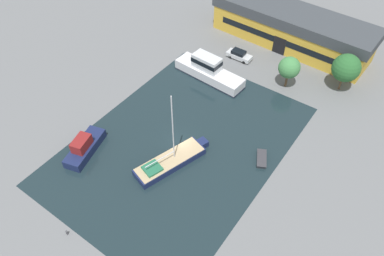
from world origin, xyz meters
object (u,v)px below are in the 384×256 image
object	(u,v)px
quay_tree_near_building	(289,68)
sailboat_moored	(171,161)
warehouse_building	(292,28)
motor_cruiser	(209,71)
quay_tree_by_water	(346,68)
cabin_boat	(84,147)
small_dinghy	(262,159)
parked_car	(239,55)

from	to	relation	value
quay_tree_near_building	sailboat_moored	xyz separation A→B (m)	(-5.32, -24.01, -3.13)
warehouse_building	quay_tree_near_building	xyz separation A→B (m)	(5.07, -11.78, 0.39)
motor_cruiser	quay_tree_near_building	bearing A→B (deg)	-60.63
quay_tree_near_building	motor_cruiser	bearing A→B (deg)	-154.24
quay_tree_by_water	cabin_boat	distance (m)	41.36
warehouse_building	sailboat_moored	xyz separation A→B (m)	(-0.25, -35.78, -2.74)
quay_tree_near_building	cabin_boat	xyz separation A→B (m)	(-16.25, -29.28, -2.72)
quay_tree_by_water	sailboat_moored	bearing A→B (deg)	-114.26
warehouse_building	cabin_boat	size ratio (longest dim) A/B	3.94
sailboat_moored	small_dinghy	size ratio (longest dim) A/B	3.48
warehouse_building	motor_cruiser	size ratio (longest dim) A/B	2.37
motor_cruiser	cabin_boat	world-z (taller)	motor_cruiser
sailboat_moored	motor_cruiser	world-z (taller)	sailboat_moored
quay_tree_near_building	parked_car	distance (m)	10.80
quay_tree_by_water	sailboat_moored	xyz separation A→B (m)	(-12.81, -28.43, -3.66)
quay_tree_near_building	quay_tree_by_water	world-z (taller)	quay_tree_by_water
quay_tree_near_building	quay_tree_by_water	distance (m)	8.72
small_dinghy	quay_tree_by_water	bearing A→B (deg)	-126.10
motor_cruiser	sailboat_moored	bearing A→B (deg)	-157.53
quay_tree_by_water	small_dinghy	size ratio (longest dim) A/B	1.92
parked_car	quay_tree_by_water	bearing A→B (deg)	97.20
quay_tree_near_building	small_dinghy	distance (m)	17.23
quay_tree_near_building	quay_tree_by_water	bearing A→B (deg)	30.56
quay_tree_near_building	sailboat_moored	distance (m)	24.79
warehouse_building	quay_tree_by_water	bearing A→B (deg)	-28.19
sailboat_moored	motor_cruiser	distance (m)	19.47
quay_tree_near_building	cabin_boat	distance (m)	33.60
sailboat_moored	parked_car	bearing A→B (deg)	117.84
parked_car	sailboat_moored	bearing A→B (deg)	10.25
motor_cruiser	small_dinghy	xyz separation A→B (m)	(15.96, -10.70, -1.23)
sailboat_moored	small_dinghy	xyz separation A→B (m)	(9.67, 7.71, -0.35)
motor_cruiser	small_dinghy	size ratio (longest dim) A/B	3.75
warehouse_building	motor_cruiser	world-z (taller)	warehouse_building
parked_car	small_dinghy	size ratio (longest dim) A/B	1.35
quay_tree_by_water	parked_car	distance (m)	18.16
parked_car	cabin_boat	distance (m)	31.96
quay_tree_near_building	small_dinghy	bearing A→B (deg)	-75.05
quay_tree_by_water	cabin_boat	xyz separation A→B (m)	(-23.75, -33.71, -3.25)
small_dinghy	parked_car	bearing A→B (deg)	-79.16
warehouse_building	quay_tree_by_water	distance (m)	14.58
warehouse_building	sailboat_moored	bearing A→B (deg)	-88.26
quay_tree_near_building	warehouse_building	bearing A→B (deg)	113.27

